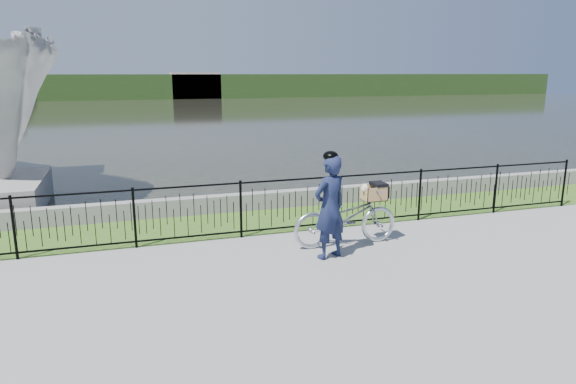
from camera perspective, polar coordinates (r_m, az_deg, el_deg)
name	(u,v)px	position (r m, az deg, el deg)	size (l,w,h in m)	color
ground	(318,259)	(9.06, 3.32, -7.45)	(120.00, 120.00, 0.00)	gray
grass_strip	(276,219)	(11.40, -1.39, -3.06)	(60.00, 2.00, 0.01)	#3E631F
water	(164,115)	(41.14, -13.62, 8.32)	(120.00, 120.00, 0.00)	#28291E
quay_wall	(264,200)	(12.28, -2.72, -0.94)	(60.00, 0.30, 0.40)	gray
fence	(289,205)	(10.33, 0.17, -1.49)	(14.00, 0.06, 1.15)	black
far_treeline	(146,86)	(67.99, -15.53, 11.23)	(120.00, 6.00, 3.00)	#264219
far_building_right	(195,86)	(67.04, -10.25, 11.56)	(6.00, 3.00, 3.20)	#A79886
bicycle_rig	(346,217)	(9.67, 6.48, -2.75)	(2.05, 0.71, 1.18)	silver
cyclist	(330,206)	(8.89, 4.67, -1.58)	(0.77, 0.64, 1.89)	#161D3D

